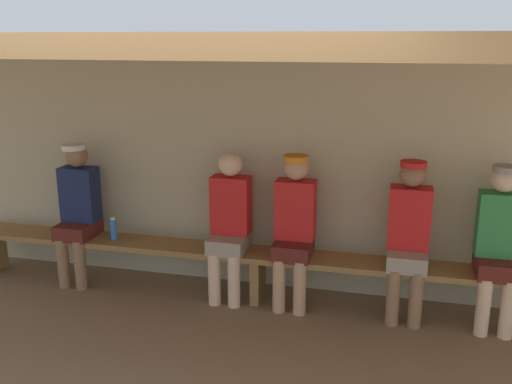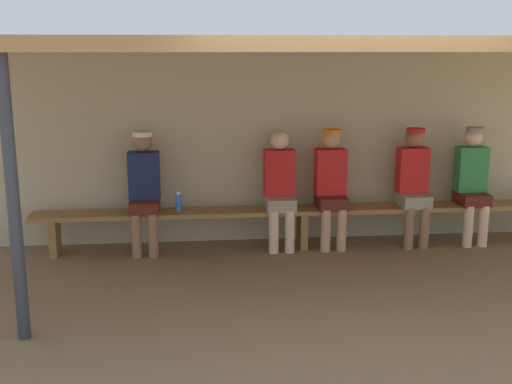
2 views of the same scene
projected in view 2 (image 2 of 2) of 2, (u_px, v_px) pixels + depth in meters
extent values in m
plane|color=brown|center=(331.00, 299.00, 5.82)|extent=(24.00, 24.00, 0.00)
cube|color=#B7AD8C|center=(297.00, 146.00, 7.51)|extent=(8.00, 0.20, 2.20)
cube|color=#9E7547|center=(321.00, 44.00, 6.00)|extent=(8.00, 2.80, 0.12)
cylinder|color=#2D333D|center=(13.00, 202.00, 4.79)|extent=(0.10, 0.10, 2.20)
cube|color=olive|center=(303.00, 210.00, 7.23)|extent=(6.00, 0.36, 0.05)
cube|color=olive|center=(55.00, 237.00, 7.01)|extent=(0.08, 0.29, 0.41)
cube|color=olive|center=(302.00, 230.00, 7.28)|extent=(0.08, 0.29, 0.41)
cube|color=#591E19|center=(145.00, 206.00, 7.01)|extent=(0.32, 0.40, 0.14)
cylinder|color=#8C6647|center=(136.00, 236.00, 6.92)|extent=(0.11, 0.11, 0.48)
cylinder|color=#8C6647|center=(153.00, 235.00, 6.93)|extent=(0.11, 0.11, 0.48)
cube|color=#19234C|center=(144.00, 175.00, 7.02)|extent=(0.34, 0.20, 0.52)
sphere|color=#8C6647|center=(143.00, 142.00, 6.94)|extent=(0.21, 0.21, 0.21)
cylinder|color=white|center=(142.00, 134.00, 6.88)|extent=(0.21, 0.21, 0.05)
cube|color=gray|center=(280.00, 203.00, 7.16)|extent=(0.32, 0.40, 0.14)
cylinder|color=beige|center=(274.00, 232.00, 7.06)|extent=(0.11, 0.11, 0.48)
cylinder|color=beige|center=(290.00, 232.00, 7.08)|extent=(0.11, 0.11, 0.48)
cube|color=red|center=(279.00, 173.00, 7.16)|extent=(0.34, 0.20, 0.52)
sphere|color=beige|center=(280.00, 140.00, 7.08)|extent=(0.21, 0.21, 0.21)
cube|color=gray|center=(413.00, 200.00, 7.31)|extent=(0.32, 0.40, 0.14)
cylinder|color=#8C6647|center=(409.00, 228.00, 7.21)|extent=(0.11, 0.11, 0.48)
cylinder|color=#8C6647|center=(424.00, 228.00, 7.23)|extent=(0.11, 0.11, 0.48)
cube|color=red|center=(412.00, 170.00, 7.31)|extent=(0.34, 0.20, 0.52)
sphere|color=#8C6647|center=(414.00, 138.00, 7.23)|extent=(0.21, 0.21, 0.21)
cylinder|color=red|center=(416.00, 130.00, 7.17)|extent=(0.21, 0.21, 0.05)
cube|color=#591E19|center=(472.00, 198.00, 7.38)|extent=(0.32, 0.40, 0.14)
cylinder|color=beige|center=(468.00, 226.00, 7.28)|extent=(0.11, 0.11, 0.48)
cylinder|color=beige|center=(483.00, 226.00, 7.29)|extent=(0.11, 0.11, 0.48)
cube|color=#2D8442|center=(471.00, 169.00, 7.38)|extent=(0.34, 0.20, 0.52)
sphere|color=beige|center=(473.00, 137.00, 7.30)|extent=(0.21, 0.21, 0.21)
cylinder|color=gray|center=(475.00, 130.00, 7.24)|extent=(0.21, 0.21, 0.05)
cube|color=#591E19|center=(331.00, 202.00, 7.22)|extent=(0.32, 0.40, 0.14)
cylinder|color=tan|center=(326.00, 230.00, 7.12)|extent=(0.11, 0.11, 0.48)
cylinder|color=tan|center=(341.00, 230.00, 7.13)|extent=(0.11, 0.11, 0.48)
cube|color=red|center=(330.00, 172.00, 7.22)|extent=(0.34, 0.20, 0.52)
sphere|color=tan|center=(331.00, 139.00, 7.14)|extent=(0.21, 0.21, 0.21)
cylinder|color=orange|center=(332.00, 132.00, 7.08)|extent=(0.21, 0.21, 0.05)
cylinder|color=blue|center=(178.00, 203.00, 7.05)|extent=(0.06, 0.06, 0.19)
cylinder|color=white|center=(178.00, 193.00, 7.03)|extent=(0.04, 0.04, 0.02)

